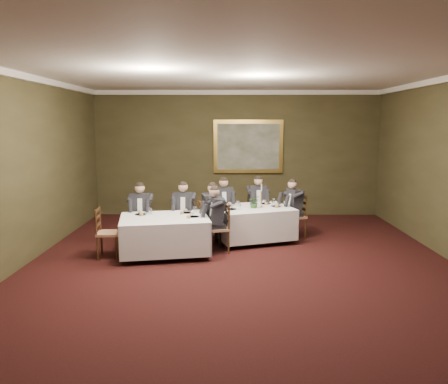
{
  "coord_description": "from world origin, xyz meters",
  "views": [
    {
      "loc": [
        -0.23,
        -7.33,
        2.6
      ],
      "look_at": [
        -0.33,
        1.86,
        1.15
      ],
      "focal_mm": 35.0,
      "sensor_mm": 36.0,
      "label": 1
    }
  ],
  "objects_px": {
    "diner_sec_endright": "(218,227)",
    "candlestick": "(261,199)",
    "diner_main_endright": "(295,215)",
    "painting": "(248,147)",
    "table_second": "(165,233)",
    "chair_main_backleft": "(223,222)",
    "diner_main_backright": "(257,210)",
    "chair_sec_endleft": "(108,243)",
    "table_main": "(253,221)",
    "diner_sec_backleft": "(141,221)",
    "chair_sec_backleft": "(142,231)",
    "chair_sec_backright": "(184,229)",
    "diner_main_endleft": "(209,222)",
    "chair_main_endright": "(295,225)",
    "centerpiece": "(254,201)",
    "chair_main_backright": "(257,219)",
    "chair_sec_endright": "(219,238)",
    "chair_main_endleft": "(209,232)",
    "diner_main_backleft": "(223,213)",
    "diner_sec_backright": "(184,219)"
  },
  "relations": [
    {
      "from": "chair_main_backleft",
      "to": "chair_sec_backright",
      "type": "bearing_deg",
      "value": 27.72
    },
    {
      "from": "diner_main_endright",
      "to": "chair_sec_endright",
      "type": "bearing_deg",
      "value": 104.23
    },
    {
      "from": "diner_main_backleft",
      "to": "centerpiece",
      "type": "bearing_deg",
      "value": 121.06
    },
    {
      "from": "diner_main_backright",
      "to": "chair_sec_endleft",
      "type": "relative_size",
      "value": 1.35
    },
    {
      "from": "diner_main_endright",
      "to": "diner_sec_backleft",
      "type": "xyz_separation_m",
      "value": [
        -3.41,
        -0.6,
        0.0
      ]
    },
    {
      "from": "diner_main_backright",
      "to": "chair_main_endright",
      "type": "relative_size",
      "value": 1.35
    },
    {
      "from": "diner_main_endright",
      "to": "chair_sec_backright",
      "type": "height_order",
      "value": "diner_main_endright"
    },
    {
      "from": "chair_main_endleft",
      "to": "candlestick",
      "type": "bearing_deg",
      "value": 91.98
    },
    {
      "from": "chair_main_endleft",
      "to": "diner_sec_endright",
      "type": "height_order",
      "value": "diner_sec_endright"
    },
    {
      "from": "chair_main_endleft",
      "to": "chair_sec_endleft",
      "type": "height_order",
      "value": "same"
    },
    {
      "from": "table_main",
      "to": "chair_sec_backleft",
      "type": "height_order",
      "value": "chair_sec_backleft"
    },
    {
      "from": "chair_main_backleft",
      "to": "diner_main_backright",
      "type": "distance_m",
      "value": 0.91
    },
    {
      "from": "candlestick",
      "to": "diner_main_backleft",
      "type": "bearing_deg",
      "value": 143.29
    },
    {
      "from": "chair_sec_backright",
      "to": "painting",
      "type": "xyz_separation_m",
      "value": [
        1.53,
        2.87,
        1.67
      ]
    },
    {
      "from": "candlestick",
      "to": "painting",
      "type": "distance_m",
      "value": 2.97
    },
    {
      "from": "diner_sec_backright",
      "to": "chair_sec_endright",
      "type": "relative_size",
      "value": 1.35
    },
    {
      "from": "chair_sec_backright",
      "to": "chair_sec_endleft",
      "type": "xyz_separation_m",
      "value": [
        -1.37,
        -1.16,
        0.0
      ]
    },
    {
      "from": "table_second",
      "to": "chair_main_backleft",
      "type": "relative_size",
      "value": 1.95
    },
    {
      "from": "chair_main_backleft",
      "to": "chair_sec_backright",
      "type": "height_order",
      "value": "same"
    },
    {
      "from": "diner_main_endleft",
      "to": "centerpiece",
      "type": "xyz_separation_m",
      "value": [
        0.98,
        0.26,
        0.4
      ]
    },
    {
      "from": "diner_main_endright",
      "to": "diner_main_backright",
      "type": "bearing_deg",
      "value": 33.97
    },
    {
      "from": "chair_main_backright",
      "to": "diner_sec_backleft",
      "type": "distance_m",
      "value": 2.86
    },
    {
      "from": "diner_main_endleft",
      "to": "diner_main_endright",
      "type": "height_order",
      "value": "same"
    },
    {
      "from": "chair_main_endright",
      "to": "chair_sec_backright",
      "type": "bearing_deg",
      "value": 79.35
    },
    {
      "from": "chair_main_backright",
      "to": "candlestick",
      "type": "distance_m",
      "value": 1.15
    },
    {
      "from": "diner_main_endleft",
      "to": "diner_sec_backleft",
      "type": "relative_size",
      "value": 1.0
    },
    {
      "from": "diner_main_endright",
      "to": "candlestick",
      "type": "height_order",
      "value": "diner_main_endright"
    },
    {
      "from": "diner_main_endright",
      "to": "chair_sec_backleft",
      "type": "relative_size",
      "value": 1.35
    },
    {
      "from": "diner_main_endright",
      "to": "painting",
      "type": "bearing_deg",
      "value": 1.39
    },
    {
      "from": "diner_main_backleft",
      "to": "chair_sec_endright",
      "type": "height_order",
      "value": "diner_main_backleft"
    },
    {
      "from": "diner_main_backright",
      "to": "chair_sec_backleft",
      "type": "bearing_deg",
      "value": 16.0
    },
    {
      "from": "diner_sec_endright",
      "to": "candlestick",
      "type": "xyz_separation_m",
      "value": [
        0.93,
        0.85,
        0.45
      ]
    },
    {
      "from": "diner_sec_backleft",
      "to": "centerpiece",
      "type": "height_order",
      "value": "diner_sec_backleft"
    },
    {
      "from": "diner_main_endright",
      "to": "chair_sec_endright",
      "type": "relative_size",
      "value": 1.35
    },
    {
      "from": "diner_main_endright",
      "to": "candlestick",
      "type": "bearing_deg",
      "value": 92.29
    },
    {
      "from": "chair_main_backright",
      "to": "chair_sec_endright",
      "type": "xyz_separation_m",
      "value": [
        -0.89,
        -1.78,
        0.0
      ]
    },
    {
      "from": "chair_main_backleft",
      "to": "centerpiece",
      "type": "height_order",
      "value": "centerpiece"
    },
    {
      "from": "table_second",
      "to": "candlestick",
      "type": "height_order",
      "value": "candlestick"
    },
    {
      "from": "chair_main_backright",
      "to": "chair_main_endright",
      "type": "distance_m",
      "value": 1.03
    },
    {
      "from": "chair_main_backleft",
      "to": "chair_main_backright",
      "type": "bearing_deg",
      "value": -174.58
    },
    {
      "from": "chair_main_endright",
      "to": "diner_main_backright",
      "type": "bearing_deg",
      "value": 34.51
    },
    {
      "from": "table_second",
      "to": "diner_main_endleft",
      "type": "height_order",
      "value": "diner_main_endleft"
    },
    {
      "from": "chair_main_endright",
      "to": "chair_sec_backright",
      "type": "height_order",
      "value": "same"
    },
    {
      "from": "table_main",
      "to": "diner_sec_backleft",
      "type": "xyz_separation_m",
      "value": [
        -2.44,
        -0.27,
        0.06
      ]
    },
    {
      "from": "diner_main_endleft",
      "to": "centerpiece",
      "type": "distance_m",
      "value": 1.09
    },
    {
      "from": "table_main",
      "to": "diner_sec_backleft",
      "type": "height_order",
      "value": "diner_sec_backleft"
    },
    {
      "from": "diner_main_endright",
      "to": "diner_main_backleft",
      "type": "bearing_deg",
      "value": 59.21
    },
    {
      "from": "diner_sec_backleft",
      "to": "centerpiece",
      "type": "xyz_separation_m",
      "value": [
        2.46,
        0.2,
        0.4
      ]
    },
    {
      "from": "chair_main_backleft",
      "to": "chair_main_backright",
      "type": "xyz_separation_m",
      "value": [
        0.83,
        0.28,
        0.0
      ]
    },
    {
      "from": "table_main",
      "to": "chair_main_endright",
      "type": "xyz_separation_m",
      "value": [
        0.98,
        0.33,
        -0.17
      ]
    }
  ]
}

